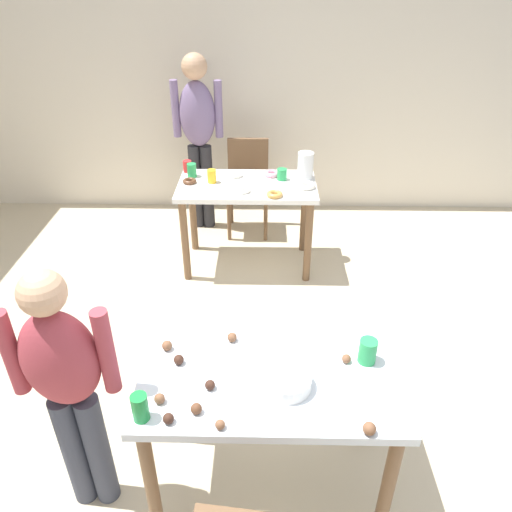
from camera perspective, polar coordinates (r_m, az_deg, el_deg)
The scene contains 32 objects.
ground_plane at distance 2.83m, azimuth -0.39°, elevation -22.86°, with size 6.40×6.40×0.00m, color beige.
wall_back at distance 4.95m, azimuth 0.52°, elevation 19.87°, with size 6.40×0.10×2.60m, color beige.
dining_table_near at distance 2.27m, azimuth 1.58°, elevation -15.80°, with size 1.14×0.64×0.75m.
dining_table_far at distance 4.00m, azimuth -1.03°, elevation 6.79°, with size 1.10×0.61×0.75m.
chair_far_table at distance 4.66m, azimuth -0.95°, elevation 8.75°, with size 0.40×0.40×0.87m.
person_girl_near at distance 2.26m, azimuth -21.13°, elevation -13.47°, with size 0.45×0.21×1.33m.
person_adult_far at distance 4.57m, azimuth -6.74°, elevation 14.53°, with size 0.45×0.22×1.62m.
mixing_bowl at distance 2.13m, azimuth 3.58°, elevation -14.28°, with size 0.21×0.21×0.06m, color white.
soda_can at distance 2.04m, azimuth -13.33°, elevation -16.76°, with size 0.07×0.07×0.12m, color #198438.
fork_near at distance 2.20m, azimuth 14.52°, elevation -14.64°, with size 0.17×0.02×0.01m, color silver.
cup_near_0 at distance 2.27m, azimuth 12.86°, elevation -10.73°, with size 0.08×0.08×0.12m, color green.
cake_ball_0 at distance 2.25m, azimuth -8.97°, elevation -11.83°, with size 0.05×0.05×0.05m, color #3D2319.
cake_ball_1 at distance 2.13m, azimuth -5.37°, elevation -14.71°, with size 0.04×0.04×0.04m, color #3D2319.
cake_ball_2 at distance 2.33m, azimuth -10.31°, elevation -10.21°, with size 0.05×0.05×0.05m, color brown.
cake_ball_3 at distance 2.01m, azimuth 13.04°, elevation -18.97°, with size 0.05×0.05×0.05m, color brown.
cake_ball_4 at distance 2.27m, azimuth 10.47°, elevation -11.67°, with size 0.04×0.04×0.04m, color brown.
cake_ball_5 at distance 2.03m, azimuth -10.15°, elevation -18.11°, with size 0.04×0.04×0.04m, color #3D2319.
cake_ball_6 at distance 2.11m, azimuth -11.15°, elevation -15.97°, with size 0.04×0.04×0.04m, color brown.
cake_ball_7 at distance 2.05m, azimuth -6.96°, elevation -17.22°, with size 0.05×0.05×0.05m, color brown.
cake_ball_8 at distance 2.34m, azimuth -2.80°, elevation -9.41°, with size 0.05×0.05×0.05m, color brown.
cake_ball_9 at distance 1.99m, azimuth -4.20°, elevation -18.97°, with size 0.04×0.04×0.04m, color brown.
pitcher_far at distance 4.03m, azimuth 5.76°, elevation 10.40°, with size 0.13×0.13×0.22m, color white.
cup_far_0 at distance 4.10m, azimuth -7.47°, elevation 9.87°, with size 0.08×0.08×0.11m, color green.
cup_far_1 at distance 4.02m, azimuth 3.04°, elevation 9.46°, with size 0.08×0.08×0.09m, color green.
cup_far_2 at distance 4.20m, azimuth -7.98°, elevation 10.28°, with size 0.07×0.07×0.10m, color red.
cup_far_3 at distance 3.97m, azimuth -5.16°, elevation 9.23°, with size 0.07×0.07×0.11m, color yellow.
donut_far_0 at distance 3.99m, azimuth -7.73°, elevation 8.62°, with size 0.11×0.11×0.03m, color brown.
donut_far_1 at distance 3.72m, azimuth 2.18°, elevation 7.19°, with size 0.12×0.12×0.04m, color gold.
donut_far_2 at distance 4.10m, azimuth 1.86°, elevation 9.55°, with size 0.13×0.13×0.04m, color pink.
donut_far_3 at distance 3.80m, azimuth -1.49°, elevation 7.67°, with size 0.11×0.11×0.03m, color white.
donut_far_4 at distance 4.09m, azimuth -2.36°, elevation 9.43°, with size 0.11×0.11×0.03m, color white.
donut_far_5 at distance 3.89m, azimuth 5.91°, elevation 8.17°, with size 0.14×0.14×0.04m, color white.
Camera 1 is at (0.05, -1.65, 2.31)m, focal length 34.41 mm.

